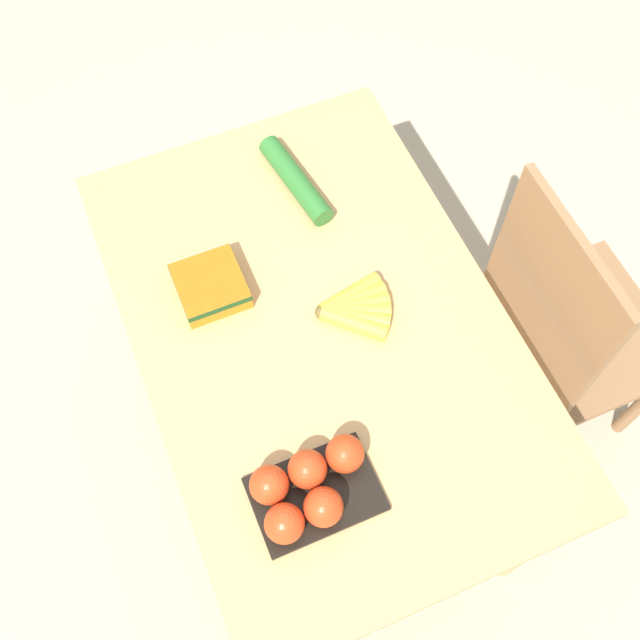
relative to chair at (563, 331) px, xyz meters
The scene contains 7 objects.
ground_plane 0.78m from the chair, 102.15° to the right, with size 12.00×12.00×0.00m, color #B7A88E.
dining_table 0.62m from the chair, 102.15° to the right, with size 1.17×0.76×0.73m.
chair is the anchor object (origin of this frame).
banana_bunch 0.59m from the chair, 104.22° to the right, with size 0.16×0.16×0.04m.
tomato_pack 0.83m from the chair, 75.88° to the right, with size 0.16×0.24×0.08m.
carrot_bag 0.87m from the chair, 110.91° to the right, with size 0.14×0.14×0.05m.
cucumber_near 0.75m from the chair, 134.04° to the right, with size 0.26×0.09×0.05m.
Camera 1 is at (0.66, -0.28, 2.13)m, focal length 42.00 mm.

